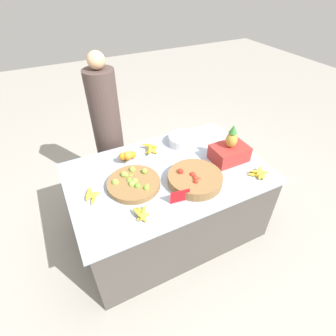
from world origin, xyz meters
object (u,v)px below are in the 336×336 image
(tomato_basket, at_px, (195,179))
(metal_bowl, at_px, (183,140))
(lime_bowl, at_px, (134,183))
(produce_crate, at_px, (230,151))
(vendor_person, at_px, (109,135))
(price_sign, at_px, (180,196))

(tomato_basket, relative_size, metal_bowl, 1.59)
(lime_bowl, bearing_deg, produce_crate, -3.51)
(lime_bowl, height_order, metal_bowl, same)
(lime_bowl, xyz_separation_m, vendor_person, (0.04, 0.83, -0.02))
(vendor_person, bearing_deg, produce_crate, -45.31)
(lime_bowl, distance_m, metal_bowl, 0.75)
(tomato_basket, bearing_deg, produce_crate, 16.87)
(metal_bowl, xyz_separation_m, vendor_person, (-0.63, 0.47, -0.03))
(tomato_basket, xyz_separation_m, produce_crate, (0.44, 0.13, 0.06))
(price_sign, bearing_deg, lime_bowl, 135.40)
(lime_bowl, relative_size, vendor_person, 0.28)
(lime_bowl, height_order, vendor_person, vendor_person)
(tomato_basket, distance_m, vendor_person, 1.11)
(produce_crate, bearing_deg, metal_bowl, 120.76)
(metal_bowl, height_order, vendor_person, vendor_person)
(price_sign, relative_size, vendor_person, 0.10)
(lime_bowl, distance_m, vendor_person, 0.83)
(lime_bowl, height_order, tomato_basket, tomato_basket)
(lime_bowl, relative_size, produce_crate, 1.19)
(metal_bowl, xyz_separation_m, price_sign, (-0.41, -0.69, 0.01))
(lime_bowl, distance_m, produce_crate, 0.91)
(lime_bowl, xyz_separation_m, metal_bowl, (0.66, 0.36, 0.02))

